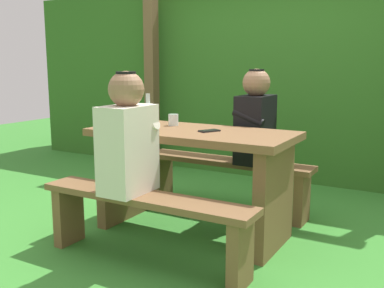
{
  "coord_description": "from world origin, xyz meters",
  "views": [
    {
      "loc": [
        1.52,
        -2.66,
        1.2
      ],
      "look_at": [
        0.0,
        0.0,
        0.64
      ],
      "focal_mm": 42.4,
      "sensor_mm": 36.0,
      "label": 1
    }
  ],
  "objects": [
    {
      "name": "picnic_table",
      "position": [
        0.0,
        0.0,
        0.5
      ],
      "size": [
        1.4,
        0.64,
        0.74
      ],
      "color": "brown",
      "rests_on": "ground_plane"
    },
    {
      "name": "bench_near",
      "position": [
        0.0,
        -0.57,
        0.31
      ],
      "size": [
        1.4,
        0.24,
        0.43
      ],
      "color": "brown",
      "rests_on": "ground_plane"
    },
    {
      "name": "person_black_coat",
      "position": [
        0.23,
        0.57,
        0.76
      ],
      "size": [
        0.25,
        0.35,
        0.72
      ],
      "color": "black",
      "rests_on": "bench_far"
    },
    {
      "name": "cell_phone",
      "position": [
        0.13,
        -0.0,
        0.74
      ],
      "size": [
        0.13,
        0.16,
        0.01
      ],
      "primitive_type": "cube",
      "rotation": [
        0.0,
        0.0,
        -0.47
      ],
      "color": "black",
      "rests_on": "picnic_table"
    },
    {
      "name": "hedge_backdrop",
      "position": [
        0.0,
        2.23,
        0.99
      ],
      "size": [
        6.4,
        1.05,
        1.98
      ],
      "primitive_type": "cube",
      "color": "#326722",
      "rests_on": "ground_plane"
    },
    {
      "name": "drinking_glass",
      "position": [
        -0.23,
        0.13,
        0.78
      ],
      "size": [
        0.07,
        0.07,
        0.08
      ],
      "primitive_type": "cylinder",
      "color": "silver",
      "rests_on": "picnic_table"
    },
    {
      "name": "bottle_left",
      "position": [
        -0.34,
        -0.03,
        0.83
      ],
      "size": [
        0.07,
        0.07,
        0.24
      ],
      "color": "silver",
      "rests_on": "picnic_table"
    },
    {
      "name": "person_white_shirt",
      "position": [
        -0.11,
        -0.57,
        0.76
      ],
      "size": [
        0.25,
        0.35,
        0.72
      ],
      "color": "silver",
      "rests_on": "bench_near"
    },
    {
      "name": "bench_far",
      "position": [
        0.0,
        0.57,
        0.31
      ],
      "size": [
        1.4,
        0.24,
        0.43
      ],
      "color": "brown",
      "rests_on": "ground_plane"
    },
    {
      "name": "pergola_post_left",
      "position": [
        -1.38,
        1.52,
        1.02
      ],
      "size": [
        0.12,
        0.12,
        2.04
      ],
      "primitive_type": "cube",
      "color": "brown",
      "rests_on": "ground_plane"
    },
    {
      "name": "ground_plane",
      "position": [
        0.0,
        0.0,
        0.0
      ],
      "size": [
        12.0,
        12.0,
        0.0
      ],
      "primitive_type": "plane",
      "color": "#3A8831"
    }
  ]
}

